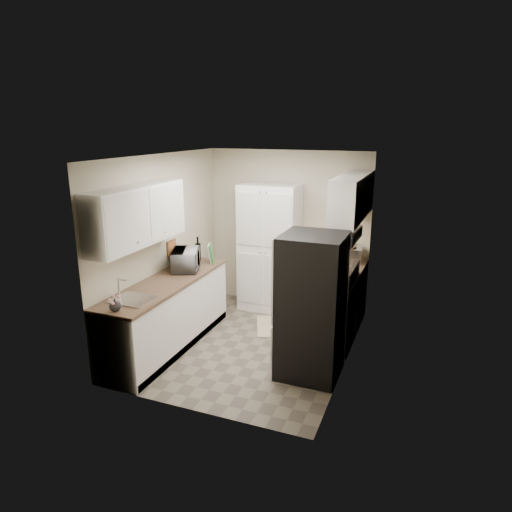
{
  "coord_description": "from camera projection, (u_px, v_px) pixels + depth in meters",
  "views": [
    {
      "loc": [
        2.13,
        -5.2,
        2.86
      ],
      "look_at": [
        0.03,
        0.15,
        1.21
      ],
      "focal_mm": 32.0,
      "sensor_mm": 36.0,
      "label": 1
    }
  ],
  "objects": [
    {
      "name": "ground",
      "position": [
        250.0,
        344.0,
        6.19
      ],
      "size": [
        3.2,
        3.2,
        0.0
      ],
      "primitive_type": "plane",
      "color": "#665B4C",
      "rests_on": "ground"
    },
    {
      "name": "room_shell",
      "position": [
        248.0,
        227.0,
        5.74
      ],
      "size": [
        2.64,
        3.24,
        2.52
      ],
      "color": "beige",
      "rests_on": "ground"
    },
    {
      "name": "pantry_cabinet",
      "position": [
        269.0,
        248.0,
        7.16
      ],
      "size": [
        0.9,
        0.55,
        2.0
      ],
      "primitive_type": "cube",
      "color": "white",
      "rests_on": "ground"
    },
    {
      "name": "base_cabinet_left",
      "position": [
        168.0,
        315.0,
        6.03
      ],
      "size": [
        0.6,
        2.3,
        0.88
      ],
      "primitive_type": "cube",
      "color": "white",
      "rests_on": "ground"
    },
    {
      "name": "countertop_left",
      "position": [
        166.0,
        282.0,
        5.9
      ],
      "size": [
        0.63,
        2.33,
        0.04
      ],
      "primitive_type": "cube",
      "color": "brown",
      "rests_on": "base_cabinet_left"
    },
    {
      "name": "base_cabinet_right",
      "position": [
        341.0,
        294.0,
        6.78
      ],
      "size": [
        0.6,
        0.8,
        0.88
      ],
      "primitive_type": "cube",
      "color": "white",
      "rests_on": "ground"
    },
    {
      "name": "countertop_right",
      "position": [
        343.0,
        265.0,
        6.65
      ],
      "size": [
        0.63,
        0.83,
        0.04
      ],
      "primitive_type": "cube",
      "color": "brown",
      "rests_on": "base_cabinet_right"
    },
    {
      "name": "electric_range",
      "position": [
        329.0,
        311.0,
        6.06
      ],
      "size": [
        0.71,
        0.78,
        1.13
      ],
      "color": "#B7B7BC",
      "rests_on": "ground"
    },
    {
      "name": "refrigerator",
      "position": [
        312.0,
        306.0,
        5.25
      ],
      "size": [
        0.7,
        0.72,
        1.7
      ],
      "primitive_type": "cube",
      "color": "#B7B7BC",
      "rests_on": "ground"
    },
    {
      "name": "microwave",
      "position": [
        186.0,
        260.0,
        6.32
      ],
      "size": [
        0.53,
        0.61,
        0.29
      ],
      "primitive_type": "imported",
      "rotation": [
        0.0,
        0.0,
        1.98
      ],
      "color": "#A3A4A8",
      "rests_on": "countertop_left"
    },
    {
      "name": "wine_bottle",
      "position": [
        198.0,
        250.0,
        6.76
      ],
      "size": [
        0.08,
        0.08,
        0.33
      ],
      "primitive_type": "cylinder",
      "color": "black",
      "rests_on": "countertop_left"
    },
    {
      "name": "flower_vase",
      "position": [
        115.0,
        305.0,
        4.93
      ],
      "size": [
        0.16,
        0.16,
        0.13
      ],
      "primitive_type": "imported",
      "rotation": [
        0.0,
        0.0,
        -0.26
      ],
      "color": "white",
      "rests_on": "countertop_left"
    },
    {
      "name": "cutting_board",
      "position": [
        212.0,
        253.0,
        6.64
      ],
      "size": [
        0.11,
        0.22,
        0.29
      ],
      "primitive_type": "cube",
      "rotation": [
        0.0,
        0.0,
        0.41
      ],
      "color": "#308336",
      "rests_on": "countertop_left"
    },
    {
      "name": "toaster_oven",
      "position": [
        351.0,
        254.0,
        6.72
      ],
      "size": [
        0.34,
        0.41,
        0.22
      ],
      "primitive_type": "cube",
      "rotation": [
        0.0,
        0.0,
        0.13
      ],
      "color": "#A6A6AB",
      "rests_on": "countertop_right"
    },
    {
      "name": "fruit_basket",
      "position": [
        350.0,
        244.0,
        6.67
      ],
      "size": [
        0.29,
        0.29,
        0.1
      ],
      "primitive_type": null,
      "rotation": [
        0.0,
        0.0,
        0.34
      ],
      "color": "orange",
      "rests_on": "toaster_oven"
    },
    {
      "name": "kitchen_mat",
      "position": [
        273.0,
        326.0,
        6.73
      ],
      "size": [
        0.7,
        0.85,
        0.01
      ],
      "primitive_type": "cube",
      "rotation": [
        0.0,
        0.0,
        0.38
      ],
      "color": "#CDB98E",
      "rests_on": "ground"
    }
  ]
}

